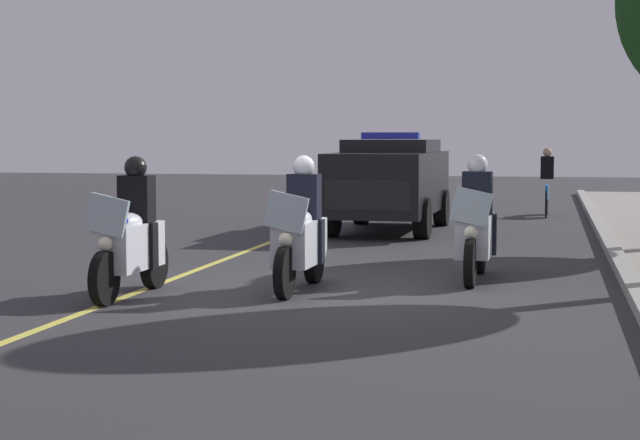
{
  "coord_description": "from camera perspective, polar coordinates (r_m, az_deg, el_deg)",
  "views": [
    {
      "loc": [
        12.85,
        2.84,
        1.95
      ],
      "look_at": [
        -0.12,
        0.0,
        0.9
      ],
      "focal_mm": 58.83,
      "sensor_mm": 36.0,
      "label": 1
    }
  ],
  "objects": [
    {
      "name": "curb_strip",
      "position": [
        13.03,
        16.92,
        -3.95
      ],
      "size": [
        48.0,
        0.24,
        0.15
      ],
      "primitive_type": "cube",
      "color": "#9E9B93",
      "rests_on": "ground"
    },
    {
      "name": "police_motorcycle_lead_left",
      "position": [
        13.01,
        -10.26,
        -1.07
      ],
      "size": [
        2.14,
        0.57,
        1.72
      ],
      "color": "black",
      "rests_on": "ground"
    },
    {
      "name": "police_motorcycle_trailing",
      "position": [
        14.42,
        8.46,
        -0.5
      ],
      "size": [
        2.14,
        0.57,
        1.72
      ],
      "color": "black",
      "rests_on": "ground"
    },
    {
      "name": "police_suv",
      "position": [
        21.81,
        3.81,
        2.19
      ],
      "size": [
        4.94,
        2.15,
        2.05
      ],
      "color": "black",
      "rests_on": "ground"
    },
    {
      "name": "ground_plane",
      "position": [
        13.3,
        -0.11,
        -3.91
      ],
      "size": [
        80.0,
        80.0,
        0.0
      ],
      "primitive_type": "plane",
      "color": "#333335"
    },
    {
      "name": "cyclist_background",
      "position": [
        26.47,
        12.25,
        2.03
      ],
      "size": [
        1.76,
        0.32,
        1.69
      ],
      "color": "black",
      "rests_on": "ground"
    },
    {
      "name": "police_motorcycle_lead_right",
      "position": [
        13.31,
        -1.08,
        -0.87
      ],
      "size": [
        2.14,
        0.57,
        1.72
      ],
      "color": "black",
      "rests_on": "ground"
    },
    {
      "name": "lane_stripe_center",
      "position": [
        13.94,
        -9.03,
        -3.56
      ],
      "size": [
        48.0,
        0.12,
        0.01
      ],
      "primitive_type": "cube",
      "color": "#E0D14C",
      "rests_on": "ground"
    }
  ]
}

